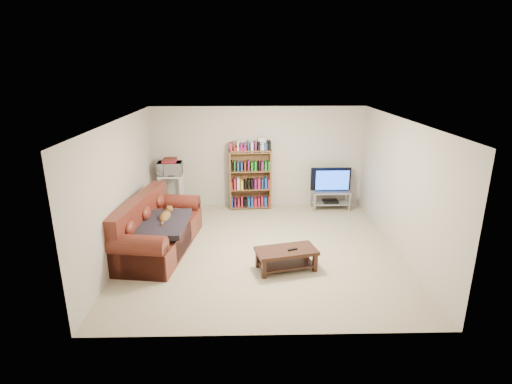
{
  "coord_description": "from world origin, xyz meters",
  "views": [
    {
      "loc": [
        -0.27,
        -6.8,
        3.28
      ],
      "look_at": [
        -0.1,
        0.4,
        1.0
      ],
      "focal_mm": 28.0,
      "sensor_mm": 36.0,
      "label": 1
    }
  ],
  "objects_px": {
    "tv_stand": "(331,197)",
    "bookshelf": "(250,179)",
    "sofa": "(155,232)",
    "coffee_table": "(286,255)"
  },
  "relations": [
    {
      "from": "sofa",
      "to": "tv_stand",
      "type": "xyz_separation_m",
      "value": [
        3.7,
        2.12,
        -0.04
      ]
    },
    {
      "from": "sofa",
      "to": "bookshelf",
      "type": "relative_size",
      "value": 1.71
    },
    {
      "from": "tv_stand",
      "to": "bookshelf",
      "type": "relative_size",
      "value": 0.63
    },
    {
      "from": "sofa",
      "to": "bookshelf",
      "type": "height_order",
      "value": "bookshelf"
    },
    {
      "from": "sofa",
      "to": "coffee_table",
      "type": "relative_size",
      "value": 2.23
    },
    {
      "from": "coffee_table",
      "to": "bookshelf",
      "type": "relative_size",
      "value": 0.77
    },
    {
      "from": "sofa",
      "to": "coffee_table",
      "type": "distance_m",
      "value": 2.51
    },
    {
      "from": "sofa",
      "to": "coffee_table",
      "type": "height_order",
      "value": "sofa"
    },
    {
      "from": "sofa",
      "to": "tv_stand",
      "type": "distance_m",
      "value": 4.26
    },
    {
      "from": "coffee_table",
      "to": "tv_stand",
      "type": "height_order",
      "value": "tv_stand"
    }
  ]
}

